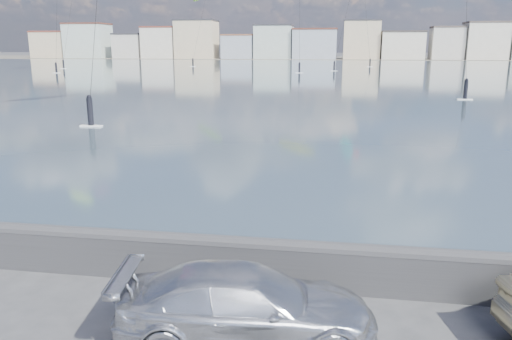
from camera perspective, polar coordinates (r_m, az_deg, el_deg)
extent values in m
cube|color=#314B54|center=(98.55, 7.68, 11.05)|extent=(500.00, 177.00, 0.00)
cube|color=#4C473D|center=(206.97, 8.59, 12.53)|extent=(500.00, 60.00, 0.00)
cube|color=#28282B|center=(10.95, -6.36, -10.37)|extent=(400.00, 0.35, 0.90)
cylinder|color=#28282B|center=(10.77, -6.43, -8.19)|extent=(400.00, 0.36, 0.36)
cube|color=beige|center=(224.44, -22.21, 13.06)|extent=(14.00, 11.00, 10.00)
cube|color=brown|center=(224.51, -22.33, 14.40)|extent=(14.28, 11.22, 0.60)
cube|color=#B7C6BC|center=(216.93, -18.64, 13.75)|extent=(16.00, 12.00, 13.00)
cube|color=#562D23|center=(217.09, -18.78, 15.54)|extent=(16.32, 12.24, 0.60)
cube|color=beige|center=(209.50, -14.22, 13.51)|extent=(11.00, 10.00, 9.00)
cube|color=#2D2D33|center=(209.55, -14.31, 14.82)|extent=(11.22, 10.20, 0.60)
cube|color=beige|center=(204.78, -10.80, 14.03)|extent=(13.00, 11.00, 11.50)
cube|color=brown|center=(204.89, -10.88, 15.72)|extent=(13.26, 11.22, 0.60)
cube|color=beige|center=(200.39, -6.78, 14.54)|extent=(15.00, 12.00, 14.00)
cube|color=#2D2D33|center=(200.59, -6.84, 16.63)|extent=(15.30, 12.24, 0.60)
cube|color=#9EA8B7|center=(196.55, -1.99, 13.84)|extent=(12.00, 10.00, 8.50)
cube|color=brown|center=(196.59, -2.00, 15.16)|extent=(12.24, 10.20, 0.60)
cube|color=#B7C6BC|center=(194.41, 2.04, 14.35)|extent=(14.00, 11.00, 12.00)
cube|color=#2D2D33|center=(194.55, 2.06, 16.21)|extent=(14.28, 11.22, 0.60)
cube|color=#9EA8B7|center=(193.09, 6.75, 14.04)|extent=(16.00, 13.00, 10.50)
cube|color=#562D23|center=(193.18, 6.80, 15.69)|extent=(16.32, 13.26, 0.60)
cube|color=beige|center=(193.08, 11.97, 14.29)|extent=(13.00, 10.00, 13.50)
cube|color=#2D2D33|center=(193.27, 12.08, 16.38)|extent=(13.26, 10.20, 0.60)
cube|color=beige|center=(194.23, 16.33, 13.44)|extent=(15.00, 12.00, 9.50)
cube|color=#383330|center=(194.29, 16.44, 14.93)|extent=(15.30, 12.24, 0.60)
cube|color=beige|center=(196.65, 20.95, 13.31)|extent=(11.00, 9.00, 11.00)
cube|color=#4C423D|center=(196.75, 21.10, 15.00)|extent=(11.22, 9.18, 0.60)
cube|color=beige|center=(199.59, 24.72, 13.18)|extent=(14.00, 11.00, 12.50)
cube|color=#4C423D|center=(199.74, 24.91, 15.05)|extent=(14.28, 11.22, 0.60)
imported|color=silver|center=(8.83, -1.12, -15.21)|extent=(4.64, 2.36, 1.29)
cube|color=white|center=(118.84, -21.11, 10.77)|extent=(1.40, 0.42, 0.08)
cylinder|color=black|center=(118.81, -21.15, 11.20)|extent=(0.36, 0.36, 1.70)
sphere|color=black|center=(118.78, -21.19, 11.63)|extent=(0.28, 0.28, 0.28)
cube|color=white|center=(33.14, -18.31, 4.82)|extent=(1.40, 0.42, 0.08)
cylinder|color=black|center=(33.01, -18.43, 6.36)|extent=(0.36, 0.36, 1.70)
sphere|color=black|center=(32.92, -18.55, 7.91)|extent=(0.28, 0.28, 0.28)
cube|color=white|center=(100.50, -21.83, 10.27)|extent=(1.40, 0.42, 0.08)
cylinder|color=black|center=(100.46, -21.87, 10.78)|extent=(0.36, 0.36, 1.70)
sphere|color=black|center=(100.43, -21.92, 11.29)|extent=(0.28, 0.28, 0.28)
cube|color=white|center=(124.03, -7.21, 11.68)|extent=(1.40, 0.42, 0.08)
cylinder|color=black|center=(123.99, -7.22, 12.09)|extent=(0.36, 0.36, 1.70)
sphere|color=black|center=(123.97, -7.24, 12.51)|extent=(0.28, 0.28, 0.28)
cylinder|color=black|center=(127.81, -6.46, 15.96)|extent=(1.58, 8.38, 16.21)
cube|color=white|center=(94.11, 4.97, 11.01)|extent=(1.40, 0.42, 0.08)
cylinder|color=black|center=(94.07, 4.98, 11.56)|extent=(0.36, 0.36, 1.70)
sphere|color=black|center=(94.03, 4.99, 12.10)|extent=(0.28, 0.28, 0.28)
cylinder|color=black|center=(98.70, 5.01, 16.15)|extent=(0.97, 9.28, 14.74)
cube|color=white|center=(123.62, 12.88, 11.43)|extent=(1.40, 0.42, 0.08)
cylinder|color=black|center=(123.59, 12.90, 11.85)|extent=(0.36, 0.36, 1.70)
sphere|color=black|center=(123.56, 12.92, 12.27)|extent=(0.28, 0.28, 0.28)
cylinder|color=black|center=(131.28, 12.46, 17.23)|extent=(2.38, 15.21, 23.33)
cube|color=white|center=(102.52, 8.91, 11.14)|extent=(1.40, 0.42, 0.08)
cylinder|color=black|center=(102.48, 8.93, 11.64)|extent=(0.36, 0.36, 1.70)
sphere|color=black|center=(102.44, 8.95, 12.15)|extent=(0.28, 0.28, 0.28)
cylinder|color=black|center=(109.02, 10.06, 16.31)|extent=(3.40, 13.07, 16.70)
cube|color=white|center=(51.17, 22.74, 7.47)|extent=(1.40, 0.42, 0.08)
cylinder|color=black|center=(51.09, 22.84, 8.47)|extent=(0.36, 0.36, 1.70)
sphere|color=black|center=(51.03, 22.94, 9.47)|extent=(0.28, 0.28, 0.28)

